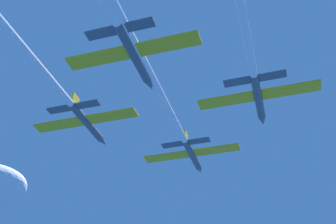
% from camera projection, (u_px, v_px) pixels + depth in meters
% --- Properties ---
extents(jet_lead, '(18.79, 49.03, 3.11)m').
position_uv_depth(jet_lead, '(175.00, 122.00, 70.13)').
color(jet_lead, '#4C5660').
extents(jet_left_wing, '(18.79, 52.40, 3.11)m').
position_uv_depth(jet_left_wing, '(45.00, 73.00, 59.93)').
color(jet_left_wing, '#4C5660').
extents(jet_right_wing, '(18.79, 43.77, 3.11)m').
position_uv_depth(jet_right_wing, '(250.00, 56.00, 56.07)').
color(jet_right_wing, '#4C5660').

